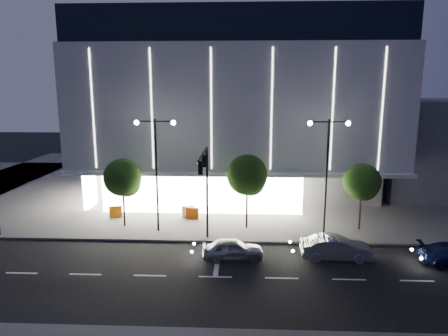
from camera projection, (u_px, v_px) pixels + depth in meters
name	position (u px, v px, depth m)	size (l,w,h in m)	color
ground	(186.00, 266.00, 25.69)	(160.00, 160.00, 0.00)	black
sidewalk_museum	(253.00, 181.00, 48.99)	(70.00, 40.00, 0.15)	#474747
museum	(237.00, 106.00, 45.64)	(30.00, 25.80, 18.00)	#4C4C51
annex_building	(431.00, 142.00, 47.16)	(16.00, 20.00, 10.00)	#4C4C51
traffic_mast	(205.00, 178.00, 27.95)	(0.33, 5.89, 7.07)	black
street_lamp_west	(156.00, 158.00, 30.55)	(3.16, 0.36, 9.00)	black
street_lamp_east	(327.00, 160.00, 30.00)	(3.16, 0.36, 9.00)	black
tree_left	(123.00, 180.00, 32.04)	(3.02, 3.02, 5.72)	black
tree_mid	(247.00, 177.00, 31.57)	(3.25, 3.25, 6.15)	black
tree_right	(362.00, 184.00, 31.28)	(2.91, 2.91, 5.51)	black
car_lead	(233.00, 249.00, 26.58)	(1.64, 4.09, 1.39)	#929499
car_second	(336.00, 248.00, 26.57)	(1.64, 4.71, 1.55)	#9B9EA2
barrier_a	(116.00, 212.00, 34.85)	(1.10, 0.25, 1.00)	orange
barrier_b	(188.00, 211.00, 34.94)	(1.10, 0.25, 1.00)	silver
barrier_c	(192.00, 213.00, 34.46)	(1.10, 0.25, 1.00)	#E85A0C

